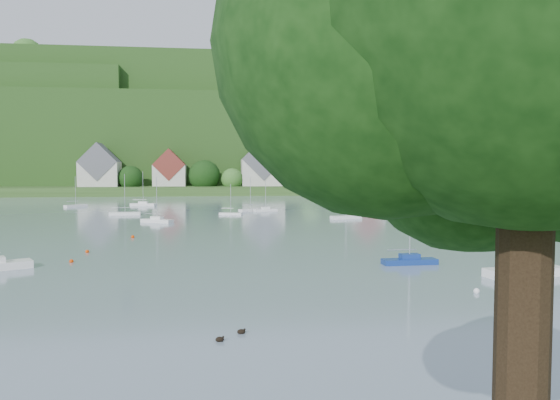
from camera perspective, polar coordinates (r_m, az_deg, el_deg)
near_tree at (r=8.25m, az=24.90°, el=16.65°), size 8.40×8.50×13.70m
far_shore_strip at (r=214.35m, az=-3.50°, el=1.22°), size 600.00×60.00×3.00m
forested_ridge at (r=283.04m, az=-4.28°, el=6.05°), size 620.00×181.22×69.89m
village_building_0 at (r=205.18m, az=-18.82°, el=3.20°), size 14.00×10.40×16.00m
village_building_1 at (r=203.54m, az=-11.79°, el=3.10°), size 12.00×9.36×14.00m
village_building_2 at (r=202.62m, az=-1.89°, el=3.59°), size 16.00×11.44×18.00m
village_building_3 at (r=208.05m, az=9.22°, el=3.31°), size 13.00×10.40×15.50m
village_building_4 at (r=228.34m, az=19.86°, el=3.19°), size 15.00×10.40×16.50m
near_sailboat_1 at (r=52.87m, az=13.76°, el=-6.29°), size 5.33×1.62×7.14m
near_sailboat_2 at (r=50.35m, az=24.87°, el=-6.89°), size 7.44×3.14×9.74m
mooring_buoy_0 at (r=56.32m, az=-21.53°, el=-6.27°), size 0.42×0.42×0.42m
mooring_buoy_1 at (r=42.36m, az=20.39°, el=-9.35°), size 0.46×0.46×0.46m
mooring_buoy_3 at (r=73.77m, az=-15.56°, el=-3.94°), size 0.46×0.46×0.46m
mooring_buoy_5 at (r=62.24m, az=-20.03°, el=-5.34°), size 0.41×0.41×0.41m
duck_pair at (r=29.81m, az=-5.31°, el=-14.31°), size 1.68×1.49×0.34m
far_sailboat_cluster at (r=133.07m, az=7.89°, el=-0.53°), size 192.74×71.40×8.71m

